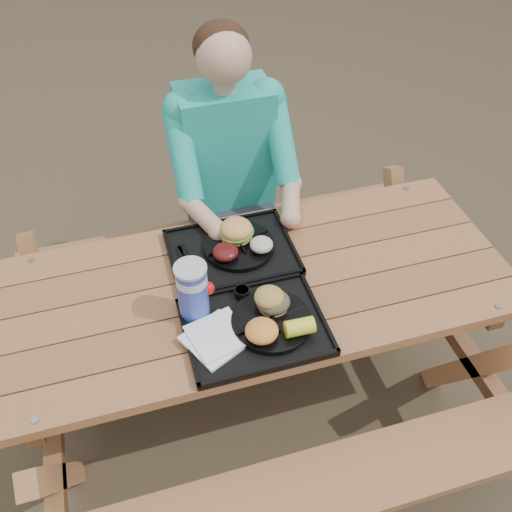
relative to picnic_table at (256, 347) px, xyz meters
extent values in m
plane|color=#999999|center=(0.00, 0.00, -0.38)|extent=(60.00, 60.00, 0.00)
cube|color=black|center=(-0.06, -0.20, 0.39)|extent=(0.45, 0.35, 0.02)
cube|color=black|center=(-0.05, 0.16, 0.39)|extent=(0.45, 0.35, 0.02)
cylinder|color=black|center=(-0.01, -0.20, 0.41)|extent=(0.26, 0.26, 0.02)
cylinder|color=black|center=(-0.02, 0.17, 0.41)|extent=(0.26, 0.26, 0.02)
cube|color=white|center=(-0.20, -0.22, 0.40)|extent=(0.23, 0.23, 0.02)
cylinder|color=#1934C0|center=(-0.23, -0.09, 0.49)|extent=(0.10, 0.10, 0.20)
cylinder|color=black|center=(-0.07, -0.06, 0.41)|extent=(0.05, 0.05, 0.03)
cylinder|color=gold|center=(0.00, -0.08, 0.41)|extent=(0.04, 0.04, 0.03)
ellipsoid|color=#F79C41|center=(-0.06, -0.26, 0.44)|extent=(0.10, 0.10, 0.05)
cube|color=black|center=(-0.21, 0.17, 0.40)|extent=(0.05, 0.15, 0.01)
ellipsoid|color=#571211|center=(-0.08, 0.12, 0.44)|extent=(0.09, 0.09, 0.04)
ellipsoid|color=beige|center=(0.05, 0.12, 0.44)|extent=(0.08, 0.08, 0.05)
camera|label=1|loc=(-0.38, -1.30, 1.83)|focal=40.00mm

